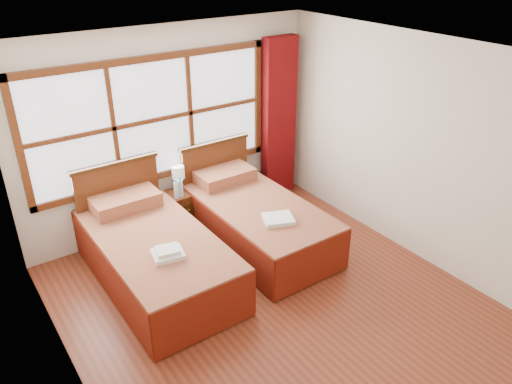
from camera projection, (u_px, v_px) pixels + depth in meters
floor at (277, 308)px, 5.25m from camera, size 4.50×4.50×0.00m
ceiling at (283, 59)px, 4.06m from camera, size 4.50×4.50×0.00m
wall_back at (172, 130)px, 6.30m from camera, size 4.00×0.00×4.00m
wall_left at (62, 273)px, 3.64m from camera, size 0.00×4.50×4.50m
wall_right at (419, 152)px, 5.68m from camera, size 0.00×4.50×4.50m
window at (153, 120)px, 6.05m from camera, size 3.16×0.06×1.56m
curtain at (279, 119)px, 7.07m from camera, size 0.50×0.16×2.30m
bed_left at (154, 254)px, 5.55m from camera, size 1.14×2.21×1.11m
bed_right at (255, 219)px, 6.26m from camera, size 1.10×2.12×1.07m
nightstand at (182, 211)px, 6.55m from camera, size 0.41×0.40×0.54m
towels_left at (168, 253)px, 5.04m from camera, size 0.36×0.33×0.09m
towels_right at (278, 219)px, 5.72m from camera, size 0.42×0.39×0.05m
lamp at (178, 173)px, 6.43m from camera, size 0.16×0.16×0.32m
bottle_near at (176, 190)px, 6.25m from camera, size 0.06×0.06×0.24m
bottle_far at (180, 188)px, 6.29m from camera, size 0.07×0.07×0.26m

